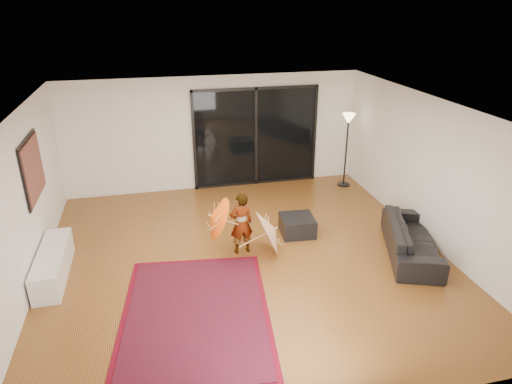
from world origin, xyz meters
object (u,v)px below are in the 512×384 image
object	(u,v)px
sofa	(412,239)
ottoman	(297,225)
child	(241,223)
media_console	(53,264)

from	to	relation	value
sofa	ottoman	bearing A→B (deg)	76.68
ottoman	child	size ratio (longest dim) A/B	0.55
sofa	child	world-z (taller)	child
media_console	child	size ratio (longest dim) A/B	1.46
child	media_console	bearing A→B (deg)	-5.34
sofa	media_console	bearing A→B (deg)	104.29
ottoman	child	world-z (taller)	child
sofa	child	distance (m)	3.09
ottoman	child	xyz separation A→B (m)	(-1.21, -0.43, 0.40)
media_console	ottoman	distance (m)	4.45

